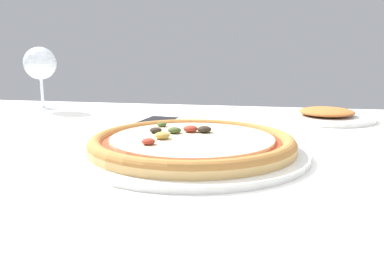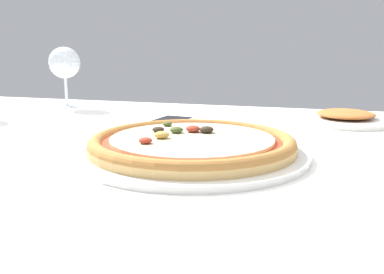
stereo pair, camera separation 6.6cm
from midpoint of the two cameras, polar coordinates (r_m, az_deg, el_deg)
dining_table at (r=0.79m, az=-16.49°, el=-6.60°), size 1.31×1.08×0.72m
pizza_plate at (r=0.66m, az=-2.86°, el=-1.13°), size 0.36×0.36×0.04m
wine_glass_far_right at (r=1.23m, az=-21.08°, el=8.98°), size 0.09×0.09×0.17m
cell_phone at (r=0.91m, az=-7.09°, el=1.75°), size 0.09×0.15×0.01m
side_plate at (r=1.03m, az=15.76°, el=2.78°), size 0.22×0.22×0.03m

